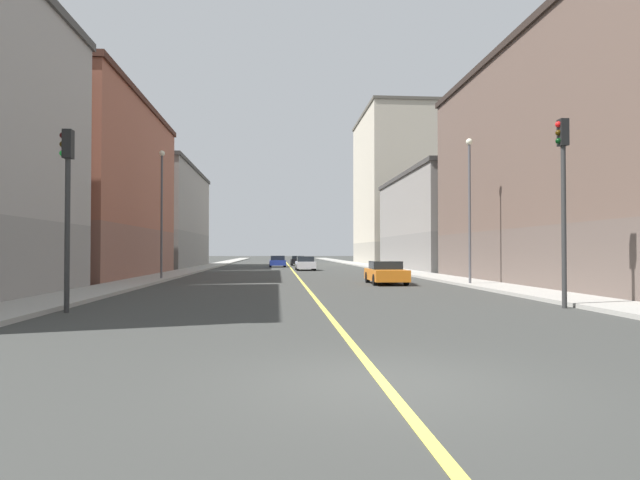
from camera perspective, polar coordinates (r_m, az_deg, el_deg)
name	(u,v)px	position (r m, az deg, el deg)	size (l,w,h in m)	color
ground_plane	(383,383)	(8.15, 6.63, -14.69)	(400.00, 400.00, 0.00)	#363734
sidewalk_left	(384,268)	(57.91, 6.69, -2.97)	(2.59, 168.00, 0.15)	#9E9B93
sidewalk_right	(197,269)	(57.39, -12.75, -2.96)	(2.59, 168.00, 0.15)	#9E9B93
lane_center_stripe	(292,269)	(56.83, -2.99, -3.07)	(0.16, 154.00, 0.01)	#E5D14C
building_left_near	(604,164)	(34.56, 27.58, 7.06)	(11.64, 25.48, 13.52)	brown
building_left_mid	(455,222)	(57.57, 13.94, 1.82)	(11.64, 22.27, 9.72)	slate
building_left_far	(401,189)	(81.65, 8.44, 5.29)	(11.64, 19.76, 22.09)	#9D9688
building_right_midblock	(67,188)	(43.53, -24.98, 4.92)	(11.64, 21.12, 12.85)	brown
building_right_distant	(147,218)	(66.91, -17.63, 2.25)	(11.64, 23.71, 11.62)	slate
traffic_light_left_near	(563,186)	(19.99, 24.12, 5.16)	(0.40, 0.32, 6.33)	#2D2D2D
traffic_light_right_near	(67,193)	(18.70, -24.98, 4.46)	(0.40, 0.32, 5.69)	#2D2D2D
street_lamp_left_near	(470,196)	(31.08, 15.40, 4.42)	(0.36, 0.36, 7.96)	#4C4C51
street_lamp_right_near	(162,202)	(36.94, -16.26, 3.83)	(0.36, 0.36, 8.32)	#4C4C51
car_white	(305,264)	(53.65, -1.55, -2.49)	(1.92, 4.15, 1.37)	white
car_black	(298,261)	(72.21, -2.35, -2.18)	(1.88, 4.07, 1.26)	black
car_blue	(278,261)	(64.87, -4.47, -2.26)	(1.98, 4.08, 1.35)	#23389E
car_orange	(386,273)	(31.69, 6.92, -3.44)	(2.02, 4.52, 1.32)	orange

